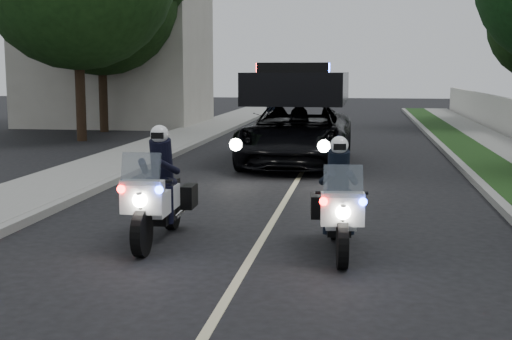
{
  "coord_description": "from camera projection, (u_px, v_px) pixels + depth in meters",
  "views": [
    {
      "loc": [
        1.48,
        -5.69,
        2.58
      ],
      "look_at": [
        -0.18,
        5.18,
        1.0
      ],
      "focal_mm": 48.78,
      "sensor_mm": 36.0,
      "label": 1
    }
  ],
  "objects": [
    {
      "name": "curb_right",
      "position": [
        480.0,
        185.0,
        15.32
      ],
      "size": [
        0.2,
        60.0,
        0.15
      ],
      "primitive_type": "cube",
      "color": "gray",
      "rests_on": "ground"
    },
    {
      "name": "curb_left",
      "position": [
        124.0,
        176.0,
        16.54
      ],
      "size": [
        0.2,
        60.0,
        0.15
      ],
      "primitive_type": "cube",
      "color": "gray",
      "rests_on": "ground"
    },
    {
      "name": "sidewalk_left",
      "position": [
        80.0,
        175.0,
        16.71
      ],
      "size": [
        2.0,
        60.0,
        0.16
      ],
      "primitive_type": "cube",
      "color": "gray",
      "rests_on": "ground"
    },
    {
      "name": "building_far",
      "position": [
        116.0,
        50.0,
        32.59
      ],
      "size": [
        8.0,
        6.0,
        7.0
      ],
      "primitive_type": "cube",
      "color": "#A8A396",
      "rests_on": "ground"
    },
    {
      "name": "lane_marking",
      "position": [
        295.0,
        183.0,
        15.94
      ],
      "size": [
        0.12,
        50.0,
        0.01
      ],
      "primitive_type": "cube",
      "color": "#BFB78C",
      "rests_on": "ground"
    },
    {
      "name": "police_moto_left",
      "position": [
        159.0,
        241.0,
        10.58
      ],
      "size": [
        0.78,
        2.1,
        1.77
      ],
      "primitive_type": null,
      "rotation": [
        0.0,
        0.0,
        0.02
      ],
      "color": "silver",
      "rests_on": "ground"
    },
    {
      "name": "police_moto_right",
      "position": [
        338.0,
        252.0,
        9.95
      ],
      "size": [
        0.87,
        2.01,
        1.66
      ],
      "primitive_type": null,
      "rotation": [
        0.0,
        0.0,
        0.09
      ],
      "color": "silver",
      "rests_on": "ground"
    },
    {
      "name": "police_suv",
      "position": [
        297.0,
        164.0,
        19.33
      ],
      "size": [
        2.89,
        6.15,
        2.97
      ],
      "primitive_type": "imported",
      "rotation": [
        0.0,
        0.0,
        -0.01
      ],
      "color": "black",
      "rests_on": "ground"
    },
    {
      "name": "bicycle",
      "position": [
        272.0,
        128.0,
        31.31
      ],
      "size": [
        0.7,
        1.57,
        0.8
      ],
      "primitive_type": "imported",
      "rotation": [
        0.0,
        0.0,
        -0.11
      ],
      "color": "black",
      "rests_on": "ground"
    },
    {
      "name": "cyclist",
      "position": [
        272.0,
        128.0,
        31.31
      ],
      "size": [
        0.65,
        0.45,
        1.74
      ],
      "primitive_type": "imported",
      "rotation": [
        0.0,
        0.0,
        3.08
      ],
      "color": "black",
      "rests_on": "ground"
    },
    {
      "name": "tree_left_near",
      "position": [
        82.0,
        141.0,
        25.57
      ],
      "size": [
        8.59,
        8.59,
        11.92
      ],
      "primitive_type": null,
      "rotation": [
        0.0,
        0.0,
        0.23
      ],
      "color": "#1B4015",
      "rests_on": "ground"
    },
    {
      "name": "tree_left_far",
      "position": [
        104.0,
        132.0,
        29.36
      ],
      "size": [
        6.9,
        6.9,
        10.89
      ],
      "primitive_type": null,
      "rotation": [
        0.0,
        0.0,
        -0.06
      ],
      "color": "#163310",
      "rests_on": "ground"
    }
  ]
}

